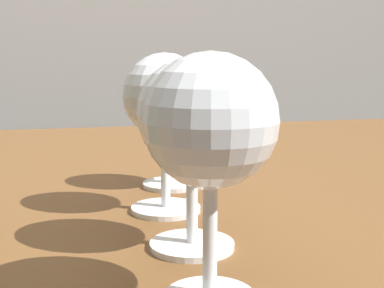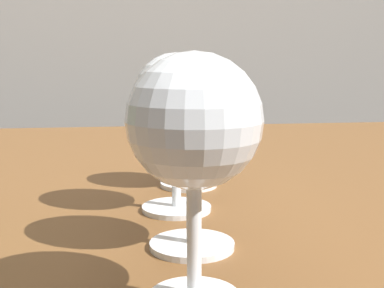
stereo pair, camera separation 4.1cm
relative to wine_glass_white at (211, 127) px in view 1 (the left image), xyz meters
The scene contains 5 objects.
dining_table 0.40m from the wine_glass_white, 94.17° to the left, with size 1.41×0.97×0.72m.
wine_glass_white is the anchor object (origin of this frame).
wine_glass_pinot 0.09m from the wine_glass_white, 83.33° to the left, with size 0.09×0.09×0.15m.
wine_glass_amber 0.20m from the wine_glass_white, 87.31° to the left, with size 0.08×0.08×0.15m.
wine_glass_chardonnay 0.30m from the wine_glass_white, 83.53° to the left, with size 0.08×0.08×0.13m.
Camera 1 is at (-0.06, -0.66, 0.87)m, focal length 49.82 mm.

